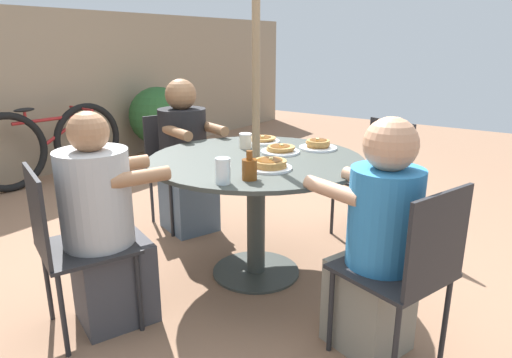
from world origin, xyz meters
The scene contains 19 objects.
ground_plane centered at (0.00, 0.00, 0.00)m, with size 12.00×12.00×0.00m, color #8C664C.
patio_table centered at (0.00, 0.00, 0.60)m, with size 1.25×1.25×0.74m.
umbrella_pole centered at (0.00, 0.00, 1.10)m, with size 0.05×0.05×2.21m, color #846B4C.
patio_chair_north centered at (-0.33, -1.02, 0.49)m, with size 0.52×0.52×0.85m.
diner_north centered at (-0.28, -0.86, 0.52)m, with size 0.44×0.54×1.10m.
patio_chair_east centered at (1.00, -0.37, 0.49)m, with size 0.53×0.53×0.85m.
patio_chair_south centered at (0.34, 1.01, 0.49)m, with size 0.53×0.53×0.85m.
diner_south centered at (0.29, 0.85, 0.52)m, with size 0.48×0.58×1.13m.
patio_chair_west centered at (-1.00, 0.37, 0.49)m, with size 0.54×0.54×0.85m.
diner_west centered at (-0.84, 0.32, 0.49)m, with size 0.54×0.47×1.09m.
pancake_plate_a centered at (0.18, -0.05, 0.76)m, with size 0.24×0.24×0.05m.
pancake_plate_b centered at (0.41, -0.19, 0.77)m, with size 0.24×0.24×0.07m.
pancake_plate_c centered at (-0.16, -0.20, 0.76)m, with size 0.24×0.24×0.06m.
pancake_plate_d centered at (0.37, 0.21, 0.76)m, with size 0.24×0.24×0.05m.
syrup_bottle centered at (-0.38, -0.23, 0.80)m, with size 0.10×0.08×0.15m.
coffee_cup centered at (0.16, 0.19, 0.79)m, with size 0.08×0.08×0.10m.
drinking_glass_a centered at (-0.50, -0.17, 0.80)m, with size 0.07×0.07×0.12m, color silver.
bicycle centered at (0.38, 2.82, 0.39)m, with size 1.60×0.44×0.78m.
potted_shrub centered at (1.76, 2.73, 0.48)m, with size 0.71×0.71×0.87m.
Camera 1 is at (-2.10, -1.49, 1.39)m, focal length 32.00 mm.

